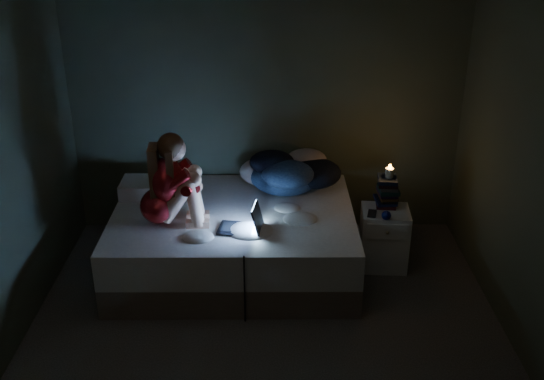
{
  "coord_description": "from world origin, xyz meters",
  "views": [
    {
      "loc": [
        0.03,
        -3.68,
        2.98
      ],
      "look_at": [
        0.05,
        1.0,
        0.8
      ],
      "focal_mm": 41.81,
      "sensor_mm": 36.0,
      "label": 1
    }
  ],
  "objects_px": {
    "bed": "(234,240)",
    "laptop": "(239,217)",
    "phone": "(373,214)",
    "woman": "(158,180)",
    "nightstand": "(384,238)",
    "candle": "(389,173)"
  },
  "relations": [
    {
      "from": "bed",
      "to": "laptop",
      "type": "height_order",
      "value": "laptop"
    },
    {
      "from": "laptop",
      "to": "phone",
      "type": "bearing_deg",
      "value": 24.21
    },
    {
      "from": "woman",
      "to": "nightstand",
      "type": "xyz_separation_m",
      "value": [
        1.88,
        0.27,
        -0.68
      ]
    },
    {
      "from": "woman",
      "to": "candle",
      "type": "relative_size",
      "value": 9.76
    },
    {
      "from": "woman",
      "to": "nightstand",
      "type": "bearing_deg",
      "value": 4.25
    },
    {
      "from": "candle",
      "to": "nightstand",
      "type": "bearing_deg",
      "value": -102.21
    },
    {
      "from": "laptop",
      "to": "candle",
      "type": "distance_m",
      "value": 1.36
    },
    {
      "from": "bed",
      "to": "nightstand",
      "type": "relative_size",
      "value": 3.78
    },
    {
      "from": "bed",
      "to": "phone",
      "type": "xyz_separation_m",
      "value": [
        1.18,
        -0.03,
        0.26
      ]
    },
    {
      "from": "laptop",
      "to": "candle",
      "type": "relative_size",
      "value": 4.29
    },
    {
      "from": "woman",
      "to": "laptop",
      "type": "bearing_deg",
      "value": -13.81
    },
    {
      "from": "laptop",
      "to": "bed",
      "type": "bearing_deg",
      "value": 109.95
    },
    {
      "from": "bed",
      "to": "nightstand",
      "type": "distance_m",
      "value": 1.3
    },
    {
      "from": "woman",
      "to": "phone",
      "type": "bearing_deg",
      "value": 2.33
    },
    {
      "from": "bed",
      "to": "candle",
      "type": "distance_m",
      "value": 1.45
    },
    {
      "from": "phone",
      "to": "laptop",
      "type": "bearing_deg",
      "value": -155.84
    },
    {
      "from": "woman",
      "to": "candle",
      "type": "height_order",
      "value": "woman"
    },
    {
      "from": "candle",
      "to": "phone",
      "type": "bearing_deg",
      "value": -129.7
    },
    {
      "from": "bed",
      "to": "candle",
      "type": "relative_size",
      "value": 25.39
    },
    {
      "from": "laptop",
      "to": "nightstand",
      "type": "xyz_separation_m",
      "value": [
        1.24,
        0.38,
        -0.41
      ]
    },
    {
      "from": "woman",
      "to": "nightstand",
      "type": "height_order",
      "value": "woman"
    },
    {
      "from": "bed",
      "to": "phone",
      "type": "relative_size",
      "value": 14.51
    }
  ]
}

